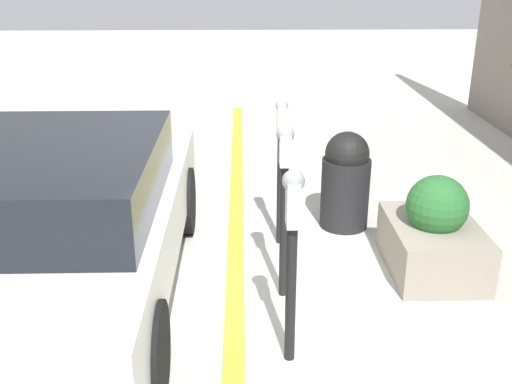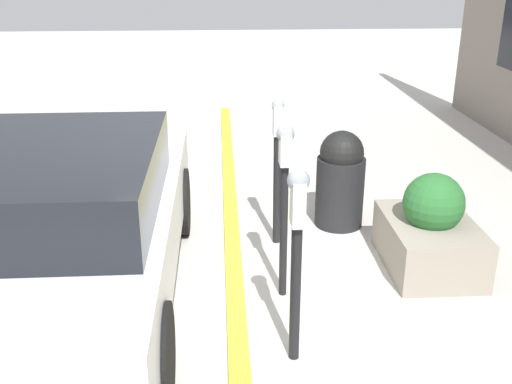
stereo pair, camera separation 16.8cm
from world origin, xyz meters
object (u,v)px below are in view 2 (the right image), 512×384
Objects in this scene: parking_meter_nearest at (297,238)px; parking_meter_second at (285,183)px; parking_meter_middle at (277,157)px; trash_bin at (340,179)px; planter_box at (430,232)px; parked_car_front at (64,221)px.

parking_meter_second reaches higher than parking_meter_nearest.
parking_meter_second is 1.04m from parking_meter_middle.
parking_meter_middle reaches higher than trash_bin.
planter_box is at bearing -146.82° from trash_bin.
parking_meter_second is at bearing -89.08° from parked_car_front.
parking_meter_second is at bearing 151.79° from trash_bin.
parked_car_front is 2.97m from trash_bin.
parked_car_front reaches higher than planter_box.
parking_meter_middle reaches higher than parked_car_front.
planter_box is (1.31, -1.44, -0.62)m from parking_meter_nearest.
parking_meter_second reaches higher than parking_meter_middle.
parking_meter_second is 1.44× the size of trash_bin.
parking_meter_nearest is at bearing -115.75° from parked_car_front.
planter_box is (-0.62, -1.39, -0.57)m from parking_meter_middle.
parking_meter_second is 1.37× the size of planter_box.
parked_car_front is at bearing 119.58° from trash_bin.
parking_meter_nearest is 2.01m from parked_car_front.
parking_meter_nearest reaches higher than trash_bin.
parking_meter_second is at bearing 177.79° from parking_meter_middle.
trash_bin is (1.46, -2.58, -0.23)m from parked_car_front.
parking_meter_middle is at bearing -60.23° from parked_car_front.
parking_meter_nearest is 1.93m from parking_meter_middle.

